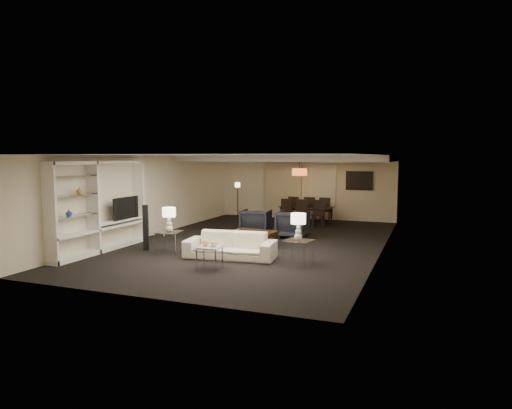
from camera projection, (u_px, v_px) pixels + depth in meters
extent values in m
plane|color=black|center=(256.00, 243.00, 13.09)|extent=(11.00, 11.00, 0.00)
cube|color=silver|center=(256.00, 155.00, 12.83)|extent=(7.00, 11.00, 0.02)
cube|color=beige|center=(306.00, 187.00, 18.07)|extent=(7.00, 0.02, 2.50)
cube|color=beige|center=(142.00, 227.00, 7.85)|extent=(7.00, 0.02, 2.50)
cube|color=beige|center=(151.00, 196.00, 14.21)|extent=(0.02, 11.00, 2.50)
cube|color=beige|center=(383.00, 204.00, 11.72)|extent=(0.02, 11.00, 2.50)
cube|color=silver|center=(291.00, 158.00, 16.09)|extent=(7.00, 4.00, 0.20)
cube|color=beige|center=(283.00, 188.00, 18.32)|extent=(1.50, 0.12, 2.40)
cube|color=silver|center=(323.00, 193.00, 17.81)|extent=(0.90, 0.05, 2.10)
cube|color=#142D38|center=(359.00, 181.00, 17.25)|extent=(0.95, 0.04, 0.65)
cylinder|color=#D8591E|center=(300.00, 172.00, 16.04)|extent=(0.52, 0.52, 0.24)
imported|color=beige|center=(230.00, 245.00, 11.04)|extent=(2.26, 1.08, 0.64)
imported|color=black|center=(256.00, 222.00, 14.30)|extent=(0.96, 0.98, 0.81)
imported|color=black|center=(293.00, 224.00, 13.88)|extent=(0.88, 0.90, 0.81)
sphere|color=#EAB67B|center=(206.00, 242.00, 10.02)|extent=(0.16, 0.16, 0.16)
sphere|color=#DFCF76|center=(214.00, 244.00, 9.95)|extent=(0.14, 0.14, 0.14)
imported|color=black|center=(123.00, 208.00, 12.56)|extent=(1.05, 0.14, 0.61)
imported|color=#24349E|center=(69.00, 213.00, 10.73)|extent=(0.15, 0.15, 0.16)
imported|color=#AC7939|center=(79.00, 191.00, 11.02)|extent=(0.15, 0.15, 0.16)
cube|color=black|center=(146.00, 228.00, 11.96)|extent=(0.17, 0.17, 1.20)
imported|color=black|center=(306.00, 215.00, 16.70)|extent=(1.93, 1.24, 0.64)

